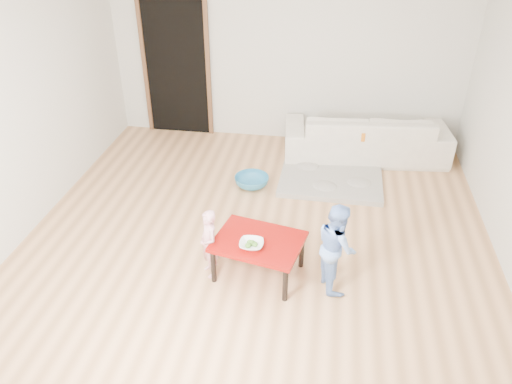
% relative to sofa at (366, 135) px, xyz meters
% --- Properties ---
extents(floor, '(5.00, 5.00, 0.01)m').
position_rel_sofa_xyz_m(floor, '(-1.18, -2.05, -0.32)').
color(floor, '#AA7749').
rests_on(floor, ground).
extents(back_wall, '(5.00, 0.02, 2.60)m').
position_rel_sofa_xyz_m(back_wall, '(-1.18, 0.45, 0.98)').
color(back_wall, silver).
rests_on(back_wall, floor).
extents(left_wall, '(0.02, 5.00, 2.60)m').
position_rel_sofa_xyz_m(left_wall, '(-3.68, -2.05, 0.98)').
color(left_wall, silver).
rests_on(left_wall, floor).
extents(doorway, '(1.02, 0.08, 2.11)m').
position_rel_sofa_xyz_m(doorway, '(-2.78, 0.43, 0.70)').
color(doorway, brown).
rests_on(doorway, back_wall).
extents(sofa, '(2.30, 1.09, 0.65)m').
position_rel_sofa_xyz_m(sofa, '(0.00, 0.00, 0.00)').
color(sofa, beige).
rests_on(sofa, floor).
extents(cushion, '(0.46, 0.42, 0.12)m').
position_rel_sofa_xyz_m(cushion, '(-0.26, -0.24, 0.16)').
color(cushion, orange).
rests_on(cushion, sofa).
extents(red_table, '(0.93, 0.77, 0.41)m').
position_rel_sofa_xyz_m(red_table, '(-1.08, -2.72, -0.12)').
color(red_table, maroon).
rests_on(red_table, floor).
extents(bowl, '(0.22, 0.22, 0.06)m').
position_rel_sofa_xyz_m(bowl, '(-1.13, -2.83, 0.11)').
color(bowl, white).
rests_on(bowl, red_table).
extents(broccoli, '(0.12, 0.12, 0.06)m').
position_rel_sofa_xyz_m(broccoli, '(-1.13, -2.83, 0.11)').
color(broccoli, '#2D5919').
rests_on(broccoli, red_table).
extents(child_pink, '(0.29, 0.32, 0.72)m').
position_rel_sofa_xyz_m(child_pink, '(-1.55, -2.79, 0.04)').
color(child_pink, '#EB6B7C').
rests_on(child_pink, floor).
extents(child_blue, '(0.46, 0.52, 0.90)m').
position_rel_sofa_xyz_m(child_blue, '(-0.35, -2.75, 0.12)').
color(child_blue, '#669BEC').
rests_on(child_blue, floor).
extents(basin, '(0.43, 0.43, 0.14)m').
position_rel_sofa_xyz_m(basin, '(-1.42, -1.07, -0.26)').
color(basin, teal).
rests_on(basin, floor).
extents(blanket, '(1.31, 1.10, 0.06)m').
position_rel_sofa_xyz_m(blanket, '(-0.43, -0.77, -0.29)').
color(blanket, '#A7A093').
rests_on(blanket, floor).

